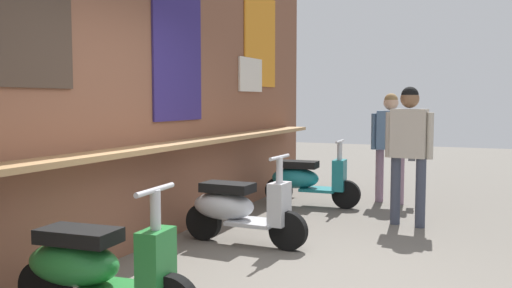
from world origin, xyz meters
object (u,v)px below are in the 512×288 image
shopper_with_handbag (392,137)px  scooter_teal (306,179)px  scooter_green (94,267)px  shopper_browsing (409,140)px  scooter_silver (238,208)px

shopper_with_handbag → scooter_teal: bearing=115.8°
scooter_green → scooter_teal: 4.61m
shopper_with_handbag → shopper_browsing: bearing=-170.6°
scooter_silver → shopper_with_handbag: 3.29m
scooter_silver → scooter_teal: bearing=91.9°
shopper_browsing → scooter_silver: bearing=-37.3°
scooter_teal → shopper_with_handbag: (0.72, -1.08, 0.60)m
scooter_green → shopper_with_handbag: bearing=74.7°
scooter_green → scooter_silver: size_ratio=1.00×
scooter_green → scooter_silver: same height
scooter_green → scooter_teal: bearing=86.1°
scooter_teal → shopper_with_handbag: shopper_with_handbag is taller
scooter_green → scooter_teal: (4.61, 0.00, 0.00)m
scooter_silver → shopper_browsing: 2.31m
scooter_silver → shopper_with_handbag: (3.05, -1.08, 0.60)m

